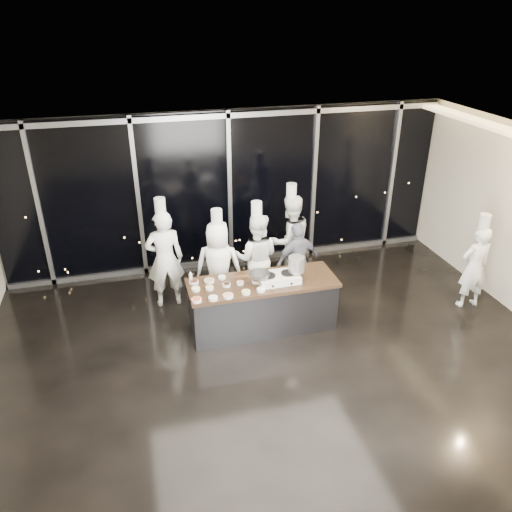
{
  "coord_description": "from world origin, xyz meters",
  "views": [
    {
      "loc": [
        -1.92,
        -5.94,
        4.97
      ],
      "look_at": [
        -0.03,
        1.2,
        1.22
      ],
      "focal_mm": 35.0,
      "sensor_mm": 36.0,
      "label": 1
    }
  ],
  "objects_px": {
    "demo_counter": "(262,304)",
    "chef_far_left": "(165,258)",
    "guest": "(297,261)",
    "stock_pot": "(296,264)",
    "frying_pan": "(259,274)",
    "chef_left": "(219,265)",
    "chef_center": "(257,257)",
    "chef_side": "(475,266)",
    "stove": "(278,278)",
    "chef_right": "(290,240)"
  },
  "relations": [
    {
      "from": "demo_counter",
      "to": "chef_far_left",
      "type": "distance_m",
      "value": 1.95
    },
    {
      "from": "demo_counter",
      "to": "chef_far_left",
      "type": "height_order",
      "value": "chef_far_left"
    },
    {
      "from": "frying_pan",
      "to": "chef_left",
      "type": "distance_m",
      "value": 1.03
    },
    {
      "from": "chef_left",
      "to": "guest",
      "type": "xyz_separation_m",
      "value": [
        1.47,
        0.0,
        -0.1
      ]
    },
    {
      "from": "stove",
      "to": "stock_pot",
      "type": "distance_m",
      "value": 0.37
    },
    {
      "from": "chef_left",
      "to": "demo_counter",
      "type": "bearing_deg",
      "value": 140.64
    },
    {
      "from": "demo_counter",
      "to": "chef_center",
      "type": "distance_m",
      "value": 1.03
    },
    {
      "from": "stock_pot",
      "to": "guest",
      "type": "xyz_separation_m",
      "value": [
        0.33,
        0.88,
        -0.42
      ]
    },
    {
      "from": "demo_counter",
      "to": "stove",
      "type": "bearing_deg",
      "value": -13.89
    },
    {
      "from": "chef_left",
      "to": "chef_center",
      "type": "height_order",
      "value": "chef_center"
    },
    {
      "from": "chef_center",
      "to": "demo_counter",
      "type": "bearing_deg",
      "value": 99.79
    },
    {
      "from": "stove",
      "to": "chef_left",
      "type": "height_order",
      "value": "chef_left"
    },
    {
      "from": "frying_pan",
      "to": "chef_center",
      "type": "bearing_deg",
      "value": 77.15
    },
    {
      "from": "chef_side",
      "to": "chef_far_left",
      "type": "bearing_deg",
      "value": -16.06
    },
    {
      "from": "chef_left",
      "to": "chef_side",
      "type": "height_order",
      "value": "chef_left"
    },
    {
      "from": "guest",
      "to": "chef_right",
      "type": "xyz_separation_m",
      "value": [
        0.04,
        0.57,
        0.17
      ]
    },
    {
      "from": "chef_left",
      "to": "chef_far_left",
      "type": "bearing_deg",
      "value": -6.17
    },
    {
      "from": "chef_far_left",
      "to": "guest",
      "type": "xyz_separation_m",
      "value": [
        2.37,
        -0.36,
        -0.19
      ]
    },
    {
      "from": "stove",
      "to": "chef_right",
      "type": "bearing_deg",
      "value": 64.3
    },
    {
      "from": "chef_right",
      "to": "stove",
      "type": "bearing_deg",
      "value": 51.23
    },
    {
      "from": "demo_counter",
      "to": "frying_pan",
      "type": "relative_size",
      "value": 4.26
    },
    {
      "from": "guest",
      "to": "chef_right",
      "type": "bearing_deg",
      "value": -108.9
    },
    {
      "from": "stock_pot",
      "to": "chef_left",
      "type": "xyz_separation_m",
      "value": [
        -1.14,
        0.88,
        -0.32
      ]
    },
    {
      "from": "stock_pot",
      "to": "chef_left",
      "type": "bearing_deg",
      "value": 142.31
    },
    {
      "from": "chef_far_left",
      "to": "frying_pan",
      "type": "bearing_deg",
      "value": 137.72
    },
    {
      "from": "demo_counter",
      "to": "stock_pot",
      "type": "xyz_separation_m",
      "value": [
        0.56,
        -0.06,
        0.72
      ]
    },
    {
      "from": "stove",
      "to": "chef_far_left",
      "type": "height_order",
      "value": "chef_far_left"
    },
    {
      "from": "stock_pot",
      "to": "chef_side",
      "type": "relative_size",
      "value": 0.15
    },
    {
      "from": "stock_pot",
      "to": "guest",
      "type": "height_order",
      "value": "guest"
    },
    {
      "from": "demo_counter",
      "to": "chef_left",
      "type": "xyz_separation_m",
      "value": [
        -0.58,
        0.82,
        0.4
      ]
    },
    {
      "from": "demo_counter",
      "to": "guest",
      "type": "distance_m",
      "value": 1.25
    },
    {
      "from": "guest",
      "to": "chef_side",
      "type": "relative_size",
      "value": 0.83
    },
    {
      "from": "chef_center",
      "to": "chef_right",
      "type": "distance_m",
      "value": 0.91
    },
    {
      "from": "stove",
      "to": "guest",
      "type": "height_order",
      "value": "guest"
    },
    {
      "from": "chef_center",
      "to": "stock_pot",
      "type": "bearing_deg",
      "value": 131.34
    },
    {
      "from": "frying_pan",
      "to": "chef_far_left",
      "type": "xyz_separation_m",
      "value": [
        -1.41,
        1.22,
        -0.13
      ]
    },
    {
      "from": "chef_center",
      "to": "chef_far_left",
      "type": "bearing_deg",
      "value": 10.08
    },
    {
      "from": "stock_pot",
      "to": "chef_right",
      "type": "xyz_separation_m",
      "value": [
        0.37,
        1.44,
        -0.26
      ]
    },
    {
      "from": "demo_counter",
      "to": "frying_pan",
      "type": "bearing_deg",
      "value": -145.35
    },
    {
      "from": "chef_left",
      "to": "stove",
      "type": "bearing_deg",
      "value": 148.67
    },
    {
      "from": "chef_center",
      "to": "chef_side",
      "type": "bearing_deg",
      "value": -179.53
    },
    {
      "from": "chef_far_left",
      "to": "chef_side",
      "type": "height_order",
      "value": "chef_far_left"
    },
    {
      "from": "demo_counter",
      "to": "guest",
      "type": "bearing_deg",
      "value": 42.62
    },
    {
      "from": "guest",
      "to": "stock_pot",
      "type": "bearing_deg",
      "value": 53.94
    },
    {
      "from": "chef_right",
      "to": "chef_side",
      "type": "distance_m",
      "value": 3.35
    },
    {
      "from": "stove",
      "to": "chef_right",
      "type": "distance_m",
      "value": 1.6
    },
    {
      "from": "frying_pan",
      "to": "chef_far_left",
      "type": "distance_m",
      "value": 1.87
    },
    {
      "from": "chef_far_left",
      "to": "chef_left",
      "type": "height_order",
      "value": "chef_far_left"
    },
    {
      "from": "frying_pan",
      "to": "chef_left",
      "type": "relative_size",
      "value": 0.3
    },
    {
      "from": "demo_counter",
      "to": "chef_right",
      "type": "bearing_deg",
      "value": 56.21
    }
  ]
}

